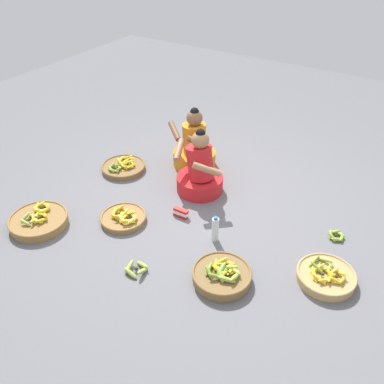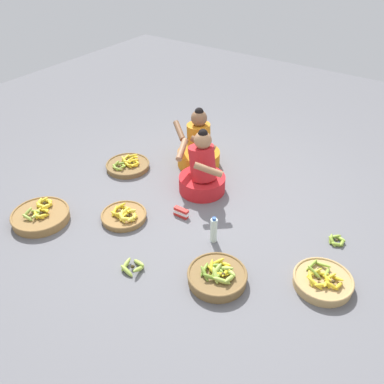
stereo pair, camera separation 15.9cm
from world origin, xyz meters
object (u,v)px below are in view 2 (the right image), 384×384
Objects in this scene: banana_basket_back_right at (124,216)px; water_bottle at (214,230)px; banana_basket_back_center at (217,276)px; banana_basket_mid_right at (128,165)px; vendor_woman_behind at (198,148)px; banana_basket_near_bicycle at (323,281)px; packet_carton_stack at (181,213)px; vendor_woman_front at (202,172)px; loose_bananas_near_vendor at (336,240)px; banana_basket_front_center at (41,216)px; loose_bananas_back_left at (133,267)px.

banana_basket_back_right is 0.97m from water_bottle.
banana_basket_back_center is at bearing -8.09° from banana_basket_back_right.
vendor_woman_behind is at bearing 40.40° from banana_basket_mid_right.
banana_basket_near_bicycle is 0.96× the size of banana_basket_mid_right.
banana_basket_back_center is 0.98× the size of banana_basket_mid_right.
water_bottle is 1.68× the size of packet_carton_stack.
banana_basket_mid_right is at bearing 161.75° from water_bottle.
banana_basket_back_center is 2.09m from banana_basket_mid_right.
packet_carton_stack is at bearing 144.98° from banana_basket_back_center.
banana_basket_back_right is 1.25m from banana_basket_back_center.
vendor_woman_front is at bearing 99.32° from packet_carton_stack.
packet_carton_stack is at bearing -19.61° from banana_basket_mid_right.
banana_basket_front_center is at bearing -151.88° from loose_bananas_near_vendor.
water_bottle is at bearing -177.25° from banana_basket_near_bicycle.
vendor_woman_behind is at bearing 128.89° from banana_basket_back_center.
banana_basket_near_bicycle is 2.52× the size of loose_bananas_back_left.
water_bottle is (0.90, -1.08, -0.11)m from vendor_woman_behind.
vendor_woman_front is at bearing 129.25° from banana_basket_back_center.
packet_carton_stack is (0.08, -0.51, -0.20)m from vendor_woman_front.
vendor_woman_front is 3.79× the size of loose_bananas_back_left.
vendor_woman_front reaches higher than banana_basket_near_bicycle.
water_bottle is at bearing -18.25° from banana_basket_mid_right.
packet_carton_stack is (0.43, -0.95, -0.19)m from vendor_woman_behind.
banana_basket_front_center is at bearing -127.42° from vendor_woman_front.
vendor_woman_front reaches higher than banana_basket_front_center.
packet_carton_stack is at bearing 164.94° from water_bottle.
banana_basket_front_center is (-1.06, -1.38, -0.19)m from vendor_woman_front.
banana_basket_back_center is 3.09× the size of packet_carton_stack.
vendor_woman_behind is 1.95m from loose_bananas_near_vendor.
banana_basket_back_right is at bearing 171.91° from banana_basket_back_center.
banana_basket_front_center is at bearing -163.51° from banana_basket_near_bicycle.
vendor_woman_front is 1.74m from banana_basket_near_bicycle.
loose_bananas_near_vendor is (1.89, -0.43, -0.21)m from vendor_woman_behind.
vendor_woman_front is 1.01× the size of vendor_woman_behind.
packet_carton_stack is at bearing 39.20° from banana_basket_back_right.
vendor_woman_behind is 1.48× the size of banana_basket_near_bicycle.
banana_basket_front_center reaches higher than loose_bananas_near_vendor.
packet_carton_stack is (-0.09, 0.86, 0.01)m from loose_bananas_back_left.
vendor_woman_front is 0.98m from banana_basket_back_right.
packet_carton_stack reaches higher than loose_bananas_near_vendor.
banana_basket_mid_right is 1.65m from water_bottle.
water_bottle reaches higher than banana_basket_near_bicycle.
vendor_woman_front reaches higher than banana_basket_back_center.
water_bottle is at bearing -50.05° from vendor_woman_behind.
banana_basket_near_bicycle is 1.65m from loose_bananas_back_left.
loose_bananas_back_left is (1.18, -1.25, -0.01)m from banana_basket_mid_right.
banana_basket_back_right is (-2.00, -0.29, -0.01)m from banana_basket_near_bicycle.
banana_basket_mid_right is at bearing 87.52° from banana_basket_front_center.
loose_bananas_back_left is 1.20× the size of packet_carton_stack.
packet_carton_stack is at bearing -160.42° from loose_bananas_near_vendor.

